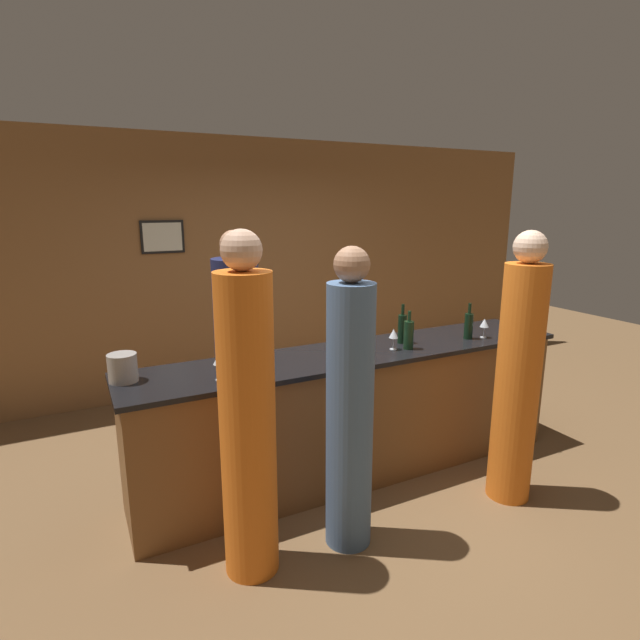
{
  "coord_description": "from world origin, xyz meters",
  "views": [
    {
      "loc": [
        -1.89,
        -3.09,
        2.09
      ],
      "look_at": [
        -0.27,
        0.1,
        1.25
      ],
      "focal_mm": 28.0,
      "sensor_mm": 36.0,
      "label": 1
    }
  ],
  "objects_px": {
    "guest_0": "(518,377)",
    "ice_bucket": "(123,368)",
    "wine_bottle_0": "(469,325)",
    "wine_bottle_2": "(402,328)",
    "guest_2": "(248,420)",
    "wine_bottle_1": "(409,334)",
    "guest_1": "(350,410)",
    "bartender": "(238,351)"
  },
  "relations": [
    {
      "from": "bartender",
      "to": "guest_0",
      "type": "relative_size",
      "value": 0.98
    },
    {
      "from": "guest_0",
      "to": "wine_bottle_2",
      "type": "height_order",
      "value": "guest_0"
    },
    {
      "from": "wine_bottle_0",
      "to": "wine_bottle_1",
      "type": "bearing_deg",
      "value": -178.26
    },
    {
      "from": "bartender",
      "to": "wine_bottle_1",
      "type": "distance_m",
      "value": 1.45
    },
    {
      "from": "wine_bottle_1",
      "to": "ice_bucket",
      "type": "height_order",
      "value": "wine_bottle_1"
    },
    {
      "from": "guest_0",
      "to": "ice_bucket",
      "type": "height_order",
      "value": "guest_0"
    },
    {
      "from": "guest_1",
      "to": "ice_bucket",
      "type": "bearing_deg",
      "value": 145.95
    },
    {
      "from": "guest_0",
      "to": "wine_bottle_1",
      "type": "height_order",
      "value": "guest_0"
    },
    {
      "from": "ice_bucket",
      "to": "wine_bottle_0",
      "type": "bearing_deg",
      "value": -4.38
    },
    {
      "from": "bartender",
      "to": "wine_bottle_0",
      "type": "relative_size",
      "value": 6.34
    },
    {
      "from": "wine_bottle_2",
      "to": "guest_2",
      "type": "bearing_deg",
      "value": -155.68
    },
    {
      "from": "wine_bottle_2",
      "to": "ice_bucket",
      "type": "relative_size",
      "value": 1.77
    },
    {
      "from": "guest_0",
      "to": "ice_bucket",
      "type": "distance_m",
      "value": 2.64
    },
    {
      "from": "guest_1",
      "to": "ice_bucket",
      "type": "distance_m",
      "value": 1.44
    },
    {
      "from": "guest_0",
      "to": "wine_bottle_0",
      "type": "bearing_deg",
      "value": 75.99
    },
    {
      "from": "guest_2",
      "to": "wine_bottle_2",
      "type": "bearing_deg",
      "value": 24.32
    },
    {
      "from": "bartender",
      "to": "wine_bottle_1",
      "type": "xyz_separation_m",
      "value": [
        1.06,
        -0.96,
        0.24
      ]
    },
    {
      "from": "guest_2",
      "to": "wine_bottle_2",
      "type": "distance_m",
      "value": 1.69
    },
    {
      "from": "guest_1",
      "to": "wine_bottle_2",
      "type": "bearing_deg",
      "value": 39.01
    },
    {
      "from": "wine_bottle_0",
      "to": "wine_bottle_2",
      "type": "bearing_deg",
      "value": 165.96
    },
    {
      "from": "wine_bottle_1",
      "to": "ice_bucket",
      "type": "relative_size",
      "value": 1.66
    },
    {
      "from": "wine_bottle_2",
      "to": "bartender",
      "type": "bearing_deg",
      "value": 144.36
    },
    {
      "from": "guest_0",
      "to": "ice_bucket",
      "type": "xyz_separation_m",
      "value": [
        -2.48,
        0.89,
        0.18
      ]
    },
    {
      "from": "bartender",
      "to": "guest_1",
      "type": "xyz_separation_m",
      "value": [
        0.2,
        -1.53,
        0.01
      ]
    },
    {
      "from": "guest_2",
      "to": "wine_bottle_1",
      "type": "distance_m",
      "value": 1.58
    },
    {
      "from": "guest_0",
      "to": "guest_2",
      "type": "xyz_separation_m",
      "value": [
        -1.92,
        0.13,
        0.02
      ]
    },
    {
      "from": "wine_bottle_1",
      "to": "ice_bucket",
      "type": "xyz_separation_m",
      "value": [
        -2.03,
        0.22,
        -0.03
      ]
    },
    {
      "from": "guest_0",
      "to": "wine_bottle_0",
      "type": "relative_size",
      "value": 6.47
    },
    {
      "from": "guest_2",
      "to": "wine_bottle_0",
      "type": "height_order",
      "value": "guest_2"
    },
    {
      "from": "guest_0",
      "to": "wine_bottle_2",
      "type": "relative_size",
      "value": 6.09
    },
    {
      "from": "wine_bottle_1",
      "to": "wine_bottle_2",
      "type": "height_order",
      "value": "wine_bottle_2"
    },
    {
      "from": "guest_1",
      "to": "wine_bottle_1",
      "type": "relative_size",
      "value": 6.28
    },
    {
      "from": "bartender",
      "to": "ice_bucket",
      "type": "relative_size",
      "value": 10.53
    },
    {
      "from": "ice_bucket",
      "to": "guest_1",
      "type": "bearing_deg",
      "value": -34.05
    },
    {
      "from": "wine_bottle_0",
      "to": "wine_bottle_2",
      "type": "height_order",
      "value": "wine_bottle_2"
    },
    {
      "from": "guest_2",
      "to": "wine_bottle_1",
      "type": "bearing_deg",
      "value": 19.83
    },
    {
      "from": "wine_bottle_1",
      "to": "wine_bottle_2",
      "type": "bearing_deg",
      "value": 70.8
    },
    {
      "from": "guest_0",
      "to": "wine_bottle_1",
      "type": "distance_m",
      "value": 0.83
    },
    {
      "from": "guest_2",
      "to": "guest_0",
      "type": "bearing_deg",
      "value": -4.0
    },
    {
      "from": "guest_0",
      "to": "guest_1",
      "type": "xyz_separation_m",
      "value": [
        -1.3,
        0.09,
        -0.03
      ]
    },
    {
      "from": "guest_0",
      "to": "wine_bottle_0",
      "type": "xyz_separation_m",
      "value": [
        0.17,
        0.69,
        0.2
      ]
    },
    {
      "from": "guest_1",
      "to": "guest_2",
      "type": "bearing_deg",
      "value": 176.12
    }
  ]
}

